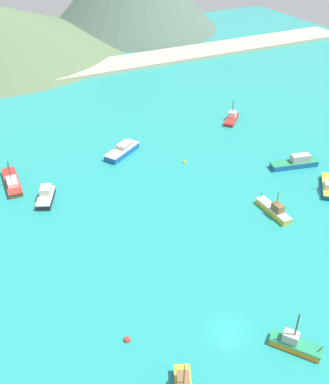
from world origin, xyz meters
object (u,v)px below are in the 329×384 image
fishing_boat_0 (274,210)px  fishing_boat_3 (296,163)px  fishing_boat_2 (295,344)px  fishing_boat_8 (123,150)px  buoy_0 (185,162)px  fishing_boat_7 (327,186)px  fishing_boat_4 (46,196)px  fishing_boat_9 (12,182)px  buoy_2 (127,340)px  fishing_boat_6 (232,118)px

fishing_boat_0 → fishing_boat_3: size_ratio=0.78×
fishing_boat_2 → fishing_boat_8: size_ratio=0.67×
buoy_0 → fishing_boat_7: bearing=-47.5°
fishing_boat_4 → fishing_boat_2: bearing=-67.1°
fishing_boat_7 → fishing_boat_8: fishing_boat_7 is taller
fishing_boat_7 → buoy_0: size_ratio=12.14×
fishing_boat_3 → fishing_boat_9: fishing_boat_9 is taller
fishing_boat_3 → buoy_2: bearing=-152.5°
fishing_boat_3 → fishing_boat_9: size_ratio=0.98×
fishing_boat_0 → fishing_boat_3: (15.26, 12.15, 0.12)m
fishing_boat_4 → fishing_boat_0: bearing=-32.3°
fishing_boat_9 → buoy_0: (36.53, -7.63, -0.61)m
fishing_boat_4 → fishing_boat_9: size_ratio=0.67×
fishing_boat_8 → buoy_0: bearing=-41.8°
buoy_0 → buoy_2: 49.60m
fishing_boat_4 → fishing_boat_3: bearing=-12.3°
fishing_boat_4 → buoy_0: (31.61, 1.04, -0.88)m
fishing_boat_4 → fishing_boat_6: (53.23, 14.84, -0.24)m
fishing_boat_6 → fishing_boat_9: bearing=-173.9°
fishing_boat_0 → fishing_boat_6: (15.85, 38.46, -0.14)m
fishing_boat_3 → fishing_boat_9: (-57.56, 20.15, -0.29)m
fishing_boat_0 → fishing_boat_3: 19.51m
fishing_boat_0 → fishing_boat_6: bearing=67.6°
fishing_boat_8 → fishing_boat_3: bearing=-34.9°
fishing_boat_6 → fishing_boat_0: bearing=-112.4°
fishing_boat_0 → fishing_boat_9: fishing_boat_9 is taller
fishing_boat_7 → fishing_boat_9: (-57.30, 30.32, -0.12)m
fishing_boat_7 → fishing_boat_2: bearing=-138.7°
fishing_boat_0 → fishing_boat_3: fishing_boat_0 is taller
fishing_boat_2 → fishing_boat_4: size_ratio=0.89×
fishing_boat_6 → fishing_boat_7: (-0.85, -36.49, 0.09)m
fishing_boat_9 → buoy_2: bearing=-82.4°
fishing_boat_6 → buoy_2: 74.24m
fishing_boat_4 → fishing_boat_7: 56.68m
fishing_boat_3 → fishing_boat_4: fishing_boat_3 is taller
fishing_boat_0 → buoy_0: bearing=103.2°
fishing_boat_2 → fishing_boat_7: (31.54, 27.73, -0.06)m
fishing_boat_9 → buoy_2: (6.24, -46.90, -0.56)m
fishing_boat_6 → fishing_boat_9: fishing_boat_9 is taller
fishing_boat_0 → buoy_0: (-5.77, 24.67, -0.78)m
fishing_boat_2 → fishing_boat_7: 41.99m
fishing_boat_0 → buoy_0: fishing_boat_0 is taller
fishing_boat_2 → buoy_0: 51.56m
fishing_boat_2 → fishing_boat_7: size_ratio=0.81×
fishing_boat_0 → fishing_boat_7: bearing=7.5°
fishing_boat_3 → fishing_boat_8: 39.04m
fishing_boat_8 → buoy_0: size_ratio=14.65×
fishing_boat_3 → fishing_boat_8: size_ratio=1.11×
fishing_boat_4 → buoy_2: bearing=-88.0°
fishing_boat_4 → fishing_boat_6: fishing_boat_6 is taller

